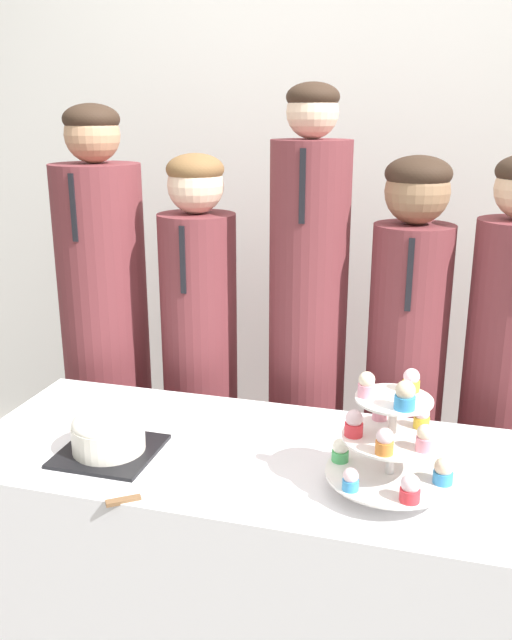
# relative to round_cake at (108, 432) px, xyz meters

# --- Properties ---
(wall_back) EXTENTS (9.00, 0.06, 2.70)m
(wall_back) POSITION_rel_round_cake_xyz_m (0.34, 1.40, 0.59)
(wall_back) COLOR silver
(wall_back) RESTS_ON ground_plane
(table) EXTENTS (1.48, 0.64, 0.70)m
(table) POSITION_rel_round_cake_xyz_m (0.34, 0.11, -0.41)
(table) COLOR white
(table) RESTS_ON ground_plane
(round_cake) EXTENTS (0.25, 0.25, 0.12)m
(round_cake) POSITION_rel_round_cake_xyz_m (0.00, 0.00, 0.00)
(round_cake) COLOR black
(round_cake) RESTS_ON table
(cake_knife) EXTENTS (0.23, 0.17, 0.01)m
(cake_knife) POSITION_rel_round_cake_xyz_m (0.18, -0.17, -0.06)
(cake_knife) COLOR silver
(cake_knife) RESTS_ON table
(cupcake_stand) EXTENTS (0.30, 0.30, 0.30)m
(cupcake_stand) POSITION_rel_round_cake_xyz_m (0.72, 0.00, 0.07)
(cupcake_stand) COLOR silver
(cupcake_stand) RESTS_ON table
(student_0) EXTENTS (0.31, 0.32, 1.59)m
(student_0) POSITION_rel_round_cake_xyz_m (-0.36, 0.68, -0.01)
(student_0) COLOR brown
(student_0) RESTS_ON ground_plane
(student_1) EXTENTS (0.26, 0.27, 1.43)m
(student_1) POSITION_rel_round_cake_xyz_m (0.00, 0.68, -0.06)
(student_1) COLOR brown
(student_1) RESTS_ON ground_plane
(student_2) EXTENTS (0.26, 0.26, 1.65)m
(student_2) POSITION_rel_round_cake_xyz_m (0.39, 0.68, 0.03)
(student_2) COLOR brown
(student_2) RESTS_ON ground_plane
(student_3) EXTENTS (0.25, 0.26, 1.44)m
(student_3) POSITION_rel_round_cake_xyz_m (0.71, 0.68, -0.05)
(student_3) COLOR brown
(student_3) RESTS_ON ground_plane
(student_4) EXTENTS (0.26, 0.26, 1.45)m
(student_4) POSITION_rel_round_cake_xyz_m (1.02, 0.68, -0.06)
(student_4) COLOR brown
(student_4) RESTS_ON ground_plane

